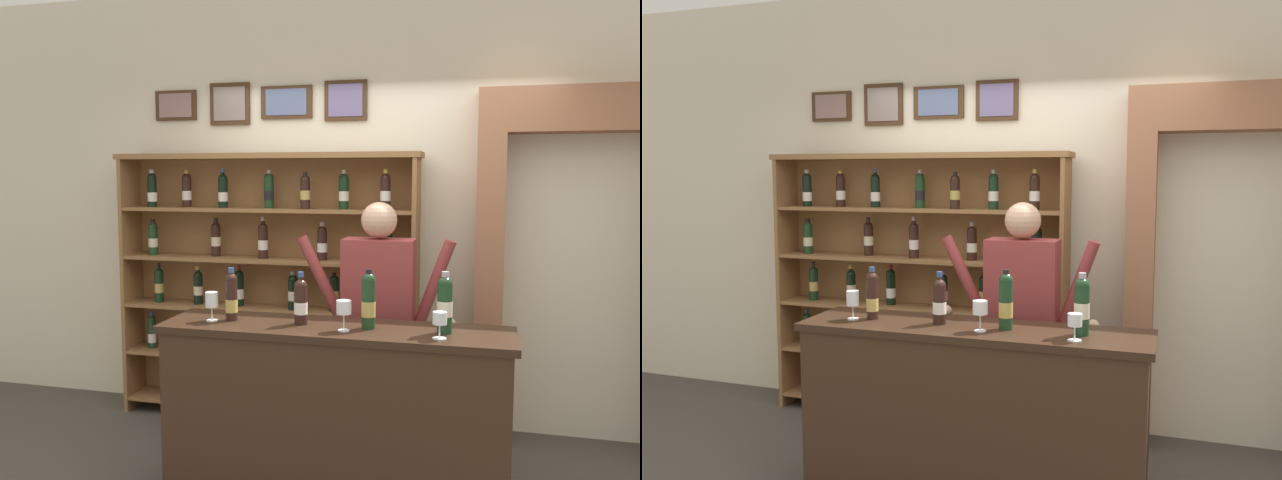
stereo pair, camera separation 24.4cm
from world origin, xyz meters
TOP-DOWN VIEW (x-y plane):
  - back_wall at (-0.00, 1.42)m, footprint 12.00×0.19m
  - wine_shelf at (-0.79, 1.16)m, footprint 2.28×0.32m
  - archway_doorway at (1.44, 1.29)m, footprint 1.46×0.45m
  - tasting_counter at (-0.00, -0.00)m, footprint 1.90×0.49m
  - shopkeeper at (0.15, 0.52)m, footprint 1.00×0.22m
  - tasting_bottle_prosecco at (-0.59, 0.00)m, footprint 0.07×0.07m
  - tasting_bottle_rosso at (-0.19, 0.01)m, footprint 0.07×0.07m
  - tasting_bottle_vin_santo at (0.19, -0.00)m, footprint 0.08×0.08m
  - tasting_bottle_riserva at (0.58, -0.00)m, footprint 0.08×0.08m
  - wine_glass_right at (0.57, -0.12)m, footprint 0.07×0.07m
  - wine_glass_center at (0.07, -0.09)m, footprint 0.08×0.08m
  - wine_glass_spare at (-0.69, -0.04)m, footprint 0.07×0.07m

SIDE VIEW (x-z plane):
  - tasting_counter at x=0.00m, z-range 0.00..1.02m
  - shopkeeper at x=0.15m, z-range 0.20..1.87m
  - wine_shelf at x=-0.79m, z-range 0.08..2.06m
  - wine_glass_right at x=0.57m, z-range 1.05..1.18m
  - wine_glass_spare at x=-0.69m, z-range 1.05..1.21m
  - wine_glass_center at x=0.07m, z-range 1.06..1.22m
  - tasting_bottle_rosso at x=-0.19m, z-range 1.00..1.29m
  - tasting_bottle_prosecco at x=-0.59m, z-range 1.00..1.30m
  - tasting_bottle_vin_santo at x=0.19m, z-range 1.01..1.33m
  - tasting_bottle_riserva at x=0.58m, z-range 1.01..1.34m
  - archway_doorway at x=1.44m, z-range 0.15..2.55m
  - back_wall at x=0.00m, z-range 0.00..3.23m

